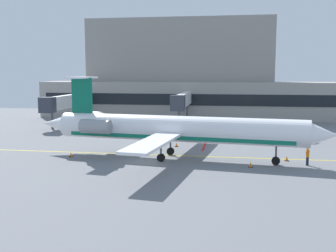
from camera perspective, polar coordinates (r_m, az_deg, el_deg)
The scene contains 13 objects.
ground at distance 45.95m, azimuth -2.68°, elevation -5.03°, with size 120.00×120.00×0.11m.
terminal_building at distance 90.25m, azimuth 4.75°, elevation 6.47°, with size 77.41×11.30×21.69m.
jet_bridge_west at distance 75.53m, azimuth 2.06°, elevation 3.58°, with size 2.40×16.80×6.07m.
jet_bridge_east at distance 79.68m, azimuth -13.99°, elevation 3.33°, with size 2.40×20.10×5.72m.
regional_jet at distance 46.71m, azimuth 0.78°, elevation -0.41°, with size 34.88×26.38×9.40m.
baggage_tug at distance 62.37m, azimuth 17.79°, elevation -1.07°, with size 3.99×3.65×2.14m.
pushback_tractor at distance 66.24m, azimuth 12.70°, elevation -0.37°, with size 3.73×3.95×2.26m.
fuel_tank at distance 78.98m, azimuth -10.93°, elevation 1.24°, with size 6.28×2.98×2.54m.
marshaller at distance 46.25m, azimuth 19.00°, elevation -4.01°, with size 0.59×0.70×1.99m.
safety_cone_alpha at distance 47.98m, azimuth 16.32°, elevation -4.43°, with size 0.47×0.47×0.55m.
safety_cone_bravo at distance 49.60m, azimuth -13.46°, elevation -3.94°, with size 0.47×0.47×0.55m.
safety_cone_charlie at distance 43.95m, azimuth 11.49°, elevation -5.36°, with size 0.47×0.47×0.55m.
safety_cone_delta at distance 54.65m, azimuth 1.20°, elevation -2.67°, with size 0.47×0.47×0.55m.
Camera 1 is at (9.23, -43.88, 10.01)m, focal length 43.45 mm.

